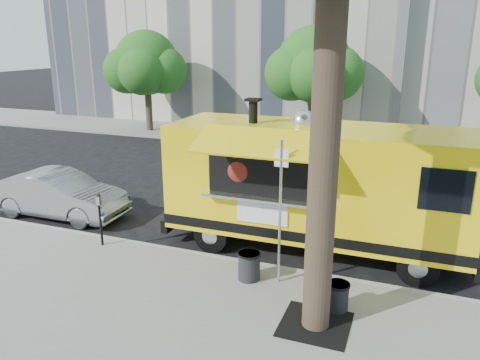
# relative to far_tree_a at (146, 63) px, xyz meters

# --- Properties ---
(ground) EXTENTS (120.00, 120.00, 0.00)m
(ground) POSITION_rel_far_tree_a_xyz_m (10.00, -12.30, -3.78)
(ground) COLOR black
(ground) RESTS_ON ground
(sidewalk) EXTENTS (60.00, 6.00, 0.15)m
(sidewalk) POSITION_rel_far_tree_a_xyz_m (10.00, -16.30, -3.70)
(sidewalk) COLOR gray
(sidewalk) RESTS_ON ground
(curb) EXTENTS (60.00, 0.14, 0.16)m
(curb) POSITION_rel_far_tree_a_xyz_m (10.00, -13.23, -3.70)
(curb) COLOR #999993
(curb) RESTS_ON ground
(far_sidewalk) EXTENTS (60.00, 5.00, 0.15)m
(far_sidewalk) POSITION_rel_far_tree_a_xyz_m (10.00, 1.20, -3.70)
(far_sidewalk) COLOR gray
(far_sidewalk) RESTS_ON ground
(tree_well) EXTENTS (1.20, 1.20, 0.02)m
(tree_well) POSITION_rel_far_tree_a_xyz_m (12.60, -15.10, -3.62)
(tree_well) COLOR black
(tree_well) RESTS_ON sidewalk
(far_tree_a) EXTENTS (3.42, 3.42, 5.36)m
(far_tree_a) POSITION_rel_far_tree_a_xyz_m (0.00, 0.00, 0.00)
(far_tree_a) COLOR #33261C
(far_tree_a) RESTS_ON far_sidewalk
(far_tree_b) EXTENTS (3.60, 3.60, 5.50)m
(far_tree_b) POSITION_rel_far_tree_a_xyz_m (9.00, 0.40, 0.06)
(far_tree_b) COLOR #33261C
(far_tree_b) RESTS_ON far_sidewalk
(sign_post) EXTENTS (0.28, 0.06, 3.00)m
(sign_post) POSITION_rel_far_tree_a_xyz_m (11.55, -13.85, -1.93)
(sign_post) COLOR silver
(sign_post) RESTS_ON sidewalk
(parking_meter) EXTENTS (0.11, 0.11, 1.33)m
(parking_meter) POSITION_rel_far_tree_a_xyz_m (7.00, -13.65, -2.79)
(parking_meter) COLOR black
(parking_meter) RESTS_ON sidewalk
(food_truck) EXTENTS (7.32, 3.42, 3.62)m
(food_truck) POSITION_rel_far_tree_a_xyz_m (11.79, -11.73, -2.08)
(food_truck) COLOR yellow
(food_truck) RESTS_ON ground
(sedan) EXTENTS (4.06, 1.48, 1.33)m
(sedan) POSITION_rel_far_tree_a_xyz_m (4.41, -12.13, -3.11)
(sedan) COLOR #9DA0A4
(sedan) RESTS_ON ground
(trash_bin_left) EXTENTS (0.50, 0.50, 0.60)m
(trash_bin_left) POSITION_rel_far_tree_a_xyz_m (10.94, -13.97, -3.31)
(trash_bin_left) COLOR black
(trash_bin_left) RESTS_ON sidewalk
(trash_bin_right) EXTENTS (0.45, 0.45, 0.54)m
(trash_bin_right) POSITION_rel_far_tree_a_xyz_m (12.87, -14.47, -3.34)
(trash_bin_right) COLOR black
(trash_bin_right) RESTS_ON sidewalk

